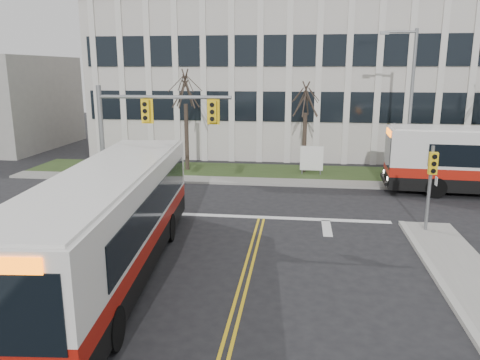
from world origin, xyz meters
name	(u,v)px	position (x,y,z in m)	size (l,w,h in m)	color
ground	(240,299)	(0.00, 0.00, 0.00)	(120.00, 120.00, 0.00)	black
sidewalk_cross	(353,184)	(5.00, 15.20, 0.07)	(44.00, 1.60, 0.14)	#9E9B93
building_lawn	(349,175)	(5.00, 18.00, 0.06)	(44.00, 5.00, 0.12)	#31451D
office_building	(339,80)	(5.00, 30.00, 6.00)	(40.00, 16.00, 12.00)	beige
mast_arm_signal	(136,129)	(-5.62, 7.16, 4.26)	(6.11, 0.38, 6.20)	slate
signal_pole_near	(431,177)	(7.20, 6.90, 2.50)	(0.34, 0.39, 3.80)	slate
signal_pole_far	(393,145)	(7.20, 15.40, 2.50)	(0.34, 0.39, 3.80)	slate
streetlight	(408,99)	(8.03, 16.20, 5.19)	(2.15, 0.25, 9.20)	slate
directory_sign	(312,159)	(2.50, 17.50, 1.17)	(1.50, 0.12, 2.00)	slate
tree_left	(185,90)	(-6.00, 18.00, 5.51)	(1.80, 1.80, 7.70)	#42352B
tree_mid	(306,101)	(2.00, 18.20, 4.88)	(1.80, 1.80, 6.82)	#42352B
bus_main	(110,225)	(-4.54, 1.14, 1.81)	(2.94, 13.56, 3.62)	silver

